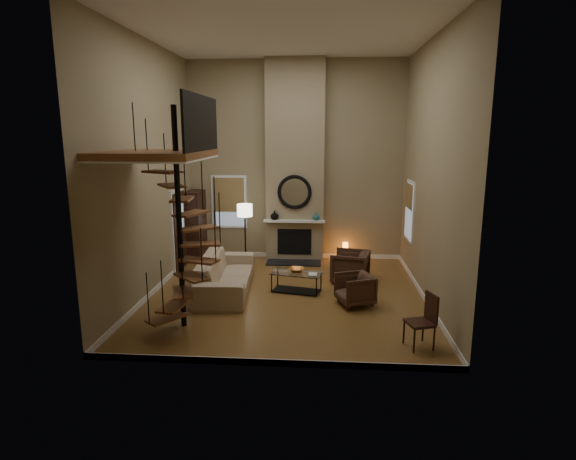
# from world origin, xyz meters

# --- Properties ---
(ground) EXTENTS (6.00, 6.50, 0.01)m
(ground) POSITION_xyz_m (0.00, 0.00, -0.01)
(ground) COLOR olive
(ground) RESTS_ON ground
(back_wall) EXTENTS (6.00, 0.02, 5.50)m
(back_wall) POSITION_xyz_m (0.00, 3.25, 2.75)
(back_wall) COLOR #93835E
(back_wall) RESTS_ON ground
(front_wall) EXTENTS (6.00, 0.02, 5.50)m
(front_wall) POSITION_xyz_m (0.00, -3.25, 2.75)
(front_wall) COLOR #93835E
(front_wall) RESTS_ON ground
(left_wall) EXTENTS (0.02, 6.50, 5.50)m
(left_wall) POSITION_xyz_m (-3.00, 0.00, 2.75)
(left_wall) COLOR #93835E
(left_wall) RESTS_ON ground
(right_wall) EXTENTS (0.02, 6.50, 5.50)m
(right_wall) POSITION_xyz_m (3.00, 0.00, 2.75)
(right_wall) COLOR #93835E
(right_wall) RESTS_ON ground
(ceiling) EXTENTS (6.00, 6.50, 0.01)m
(ceiling) POSITION_xyz_m (0.00, 0.00, 5.50)
(ceiling) COLOR silver
(ceiling) RESTS_ON back_wall
(baseboard_back) EXTENTS (6.00, 0.02, 0.12)m
(baseboard_back) POSITION_xyz_m (0.00, 3.24, 0.06)
(baseboard_back) COLOR white
(baseboard_back) RESTS_ON ground
(baseboard_front) EXTENTS (6.00, 0.02, 0.12)m
(baseboard_front) POSITION_xyz_m (0.00, -3.24, 0.06)
(baseboard_front) COLOR white
(baseboard_front) RESTS_ON ground
(baseboard_left) EXTENTS (0.02, 6.50, 0.12)m
(baseboard_left) POSITION_xyz_m (-2.99, 0.00, 0.06)
(baseboard_left) COLOR white
(baseboard_left) RESTS_ON ground
(baseboard_right) EXTENTS (0.02, 6.50, 0.12)m
(baseboard_right) POSITION_xyz_m (2.99, 0.00, 0.06)
(baseboard_right) COLOR white
(baseboard_right) RESTS_ON ground
(chimney_breast) EXTENTS (1.60, 0.38, 5.50)m
(chimney_breast) POSITION_xyz_m (0.00, 3.06, 2.75)
(chimney_breast) COLOR #8D7C5C
(chimney_breast) RESTS_ON ground
(hearth) EXTENTS (1.50, 0.60, 0.04)m
(hearth) POSITION_xyz_m (0.00, 2.57, 0.02)
(hearth) COLOR black
(hearth) RESTS_ON ground
(firebox) EXTENTS (0.95, 0.02, 0.72)m
(firebox) POSITION_xyz_m (0.00, 2.86, 0.55)
(firebox) COLOR black
(firebox) RESTS_ON chimney_breast
(mantel) EXTENTS (1.70, 0.18, 0.06)m
(mantel) POSITION_xyz_m (0.00, 2.78, 1.15)
(mantel) COLOR white
(mantel) RESTS_ON chimney_breast
(mirror_frame) EXTENTS (0.94, 0.10, 0.94)m
(mirror_frame) POSITION_xyz_m (0.00, 2.84, 1.95)
(mirror_frame) COLOR black
(mirror_frame) RESTS_ON chimney_breast
(mirror_disc) EXTENTS (0.80, 0.01, 0.80)m
(mirror_disc) POSITION_xyz_m (0.00, 2.85, 1.95)
(mirror_disc) COLOR white
(mirror_disc) RESTS_ON chimney_breast
(vase_left) EXTENTS (0.24, 0.24, 0.25)m
(vase_left) POSITION_xyz_m (-0.55, 2.82, 1.30)
(vase_left) COLOR black
(vase_left) RESTS_ON mantel
(vase_right) EXTENTS (0.20, 0.20, 0.21)m
(vase_right) POSITION_xyz_m (0.60, 2.82, 1.28)
(vase_right) COLOR #195A59
(vase_right) RESTS_ON mantel
(window_back) EXTENTS (1.02, 0.06, 1.52)m
(window_back) POSITION_xyz_m (-1.90, 3.22, 1.62)
(window_back) COLOR white
(window_back) RESTS_ON back_wall
(window_right) EXTENTS (0.06, 1.02, 1.52)m
(window_right) POSITION_xyz_m (2.97, 2.00, 1.63)
(window_right) COLOR white
(window_right) RESTS_ON right_wall
(entry_door) EXTENTS (0.10, 1.05, 2.16)m
(entry_door) POSITION_xyz_m (-2.95, 1.80, 1.05)
(entry_door) COLOR white
(entry_door) RESTS_ON ground
(loft) EXTENTS (1.70, 2.20, 1.09)m
(loft) POSITION_xyz_m (-2.04, -1.80, 3.24)
(loft) COLOR brown
(loft) RESTS_ON left_wall
(spiral_stair) EXTENTS (1.47, 1.47, 4.06)m
(spiral_stair) POSITION_xyz_m (-1.78, -1.79, 1.78)
(spiral_stair) COLOR black
(spiral_stair) RESTS_ON ground
(hutch) EXTENTS (0.43, 0.91, 2.02)m
(hutch) POSITION_xyz_m (-2.79, 2.81, 0.95)
(hutch) COLOR black
(hutch) RESTS_ON ground
(sofa) EXTENTS (1.26, 2.84, 0.81)m
(sofa) POSITION_xyz_m (-1.43, 0.22, 0.40)
(sofa) COLOR tan
(sofa) RESTS_ON ground
(armchair_near) EXTENTS (1.04, 1.02, 0.79)m
(armchair_near) POSITION_xyz_m (1.54, 1.11, 0.35)
(armchair_near) COLOR #472D20
(armchair_near) RESTS_ON ground
(armchair_far) EXTENTS (0.90, 0.89, 0.64)m
(armchair_far) POSITION_xyz_m (1.53, -0.49, 0.35)
(armchair_far) COLOR #472D20
(armchair_far) RESTS_ON ground
(coffee_table) EXTENTS (1.24, 0.81, 0.44)m
(coffee_table) POSITION_xyz_m (0.20, 0.25, 0.28)
(coffee_table) COLOR silver
(coffee_table) RESTS_ON ground
(bowl) EXTENTS (0.36, 0.36, 0.09)m
(bowl) POSITION_xyz_m (0.20, 0.30, 0.50)
(bowl) COLOR #C46B22
(bowl) RESTS_ON coffee_table
(book) EXTENTS (0.20, 0.27, 0.02)m
(book) POSITION_xyz_m (0.55, 0.10, 0.46)
(book) COLOR gray
(book) RESTS_ON coffee_table
(floor_lamp) EXTENTS (0.40, 0.40, 1.71)m
(floor_lamp) POSITION_xyz_m (-1.27, 2.12, 1.41)
(floor_lamp) COLOR black
(floor_lamp) RESTS_ON ground
(accent_lamp) EXTENTS (0.15, 0.15, 0.55)m
(accent_lamp) POSITION_xyz_m (1.43, 2.96, 0.25)
(accent_lamp) COLOR orange
(accent_lamp) RESTS_ON ground
(side_chair) EXTENTS (0.53, 0.51, 0.92)m
(side_chair) POSITION_xyz_m (2.49, -2.40, 0.53)
(side_chair) COLOR black
(side_chair) RESTS_ON ground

